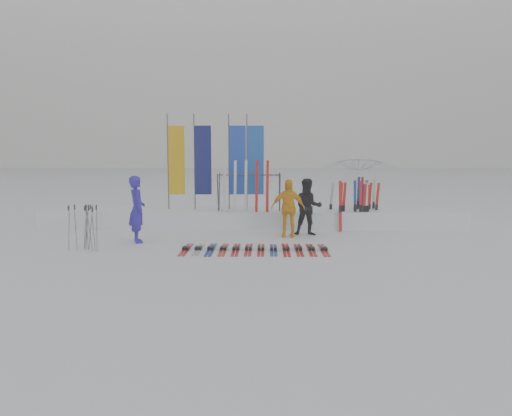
{
  "coord_description": "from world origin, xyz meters",
  "views": [
    {
      "loc": [
        0.48,
        -12.07,
        2.6
      ],
      "look_at": [
        0.2,
        1.6,
        1.0
      ],
      "focal_mm": 35.0,
      "sensor_mm": 36.0,
      "label": 1
    }
  ],
  "objects_px": {
    "person_black": "(308,207)",
    "ski_rack": "(249,187)",
    "person_yellow": "(288,208)",
    "tent_canopy": "(359,188)",
    "ski_row": "(254,249)",
    "person_blue": "(137,209)"
  },
  "relations": [
    {
      "from": "person_black",
      "to": "person_yellow",
      "type": "bearing_deg",
      "value": -159.21
    },
    {
      "from": "person_black",
      "to": "tent_canopy",
      "type": "relative_size",
      "value": 0.65
    },
    {
      "from": "person_blue",
      "to": "tent_canopy",
      "type": "distance_m",
      "value": 8.29
    },
    {
      "from": "person_blue",
      "to": "ski_row",
      "type": "distance_m",
      "value": 3.6
    },
    {
      "from": "person_black",
      "to": "ski_row",
      "type": "xyz_separation_m",
      "value": [
        -1.58,
        -2.32,
        -0.83
      ]
    },
    {
      "from": "person_black",
      "to": "ski_rack",
      "type": "height_order",
      "value": "ski_rack"
    },
    {
      "from": "person_blue",
      "to": "person_black",
      "type": "height_order",
      "value": "person_blue"
    },
    {
      "from": "person_black",
      "to": "ski_rack",
      "type": "relative_size",
      "value": 0.85
    },
    {
      "from": "person_black",
      "to": "ski_row",
      "type": "relative_size",
      "value": 0.46
    },
    {
      "from": "person_yellow",
      "to": "tent_canopy",
      "type": "height_order",
      "value": "tent_canopy"
    },
    {
      "from": "person_yellow",
      "to": "tent_canopy",
      "type": "relative_size",
      "value": 0.65
    },
    {
      "from": "tent_canopy",
      "to": "person_yellow",
      "type": "bearing_deg",
      "value": -128.88
    },
    {
      "from": "person_black",
      "to": "ski_row",
      "type": "height_order",
      "value": "person_black"
    },
    {
      "from": "tent_canopy",
      "to": "ski_rack",
      "type": "relative_size",
      "value": 1.31
    },
    {
      "from": "person_blue",
      "to": "ski_rack",
      "type": "xyz_separation_m",
      "value": [
        3.07,
        2.44,
        0.44
      ]
    },
    {
      "from": "person_yellow",
      "to": "ski_rack",
      "type": "distance_m",
      "value": 1.96
    },
    {
      "from": "person_yellow",
      "to": "tent_canopy",
      "type": "xyz_separation_m",
      "value": [
        2.74,
        3.4,
        0.34
      ]
    },
    {
      "from": "ski_rack",
      "to": "person_blue",
      "type": "bearing_deg",
      "value": -141.48
    },
    {
      "from": "tent_canopy",
      "to": "ski_row",
      "type": "bearing_deg",
      "value": -124.13
    },
    {
      "from": "person_black",
      "to": "ski_row",
      "type": "distance_m",
      "value": 2.93
    },
    {
      "from": "person_yellow",
      "to": "ski_row",
      "type": "height_order",
      "value": "person_yellow"
    },
    {
      "from": "ski_row",
      "to": "ski_rack",
      "type": "relative_size",
      "value": 1.84
    }
  ]
}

